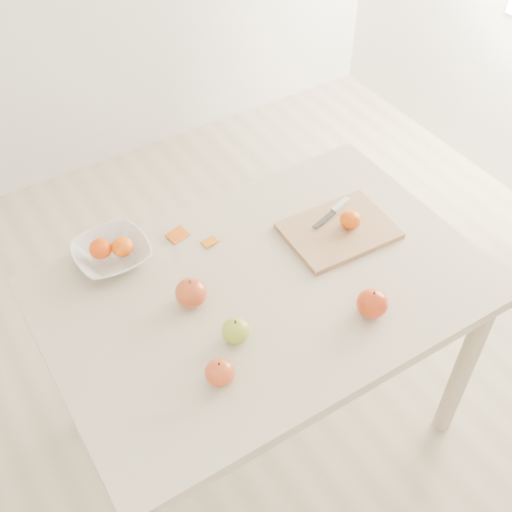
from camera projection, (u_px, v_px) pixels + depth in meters
ground at (263, 423)px, 2.30m from camera, size 3.50×3.50×0.00m
table at (265, 308)px, 1.83m from camera, size 1.20×0.80×0.75m
cutting_board at (339, 230)px, 1.90m from camera, size 0.33×0.25×0.02m
board_tangerine at (350, 220)px, 1.88m from camera, size 0.06×0.06×0.05m
fruit_bowl at (112, 254)px, 1.81m from camera, size 0.21×0.21×0.05m
bowl_tangerine_near at (101, 248)px, 1.79m from camera, size 0.06×0.06×0.06m
bowl_tangerine_far at (122, 247)px, 1.79m from camera, size 0.06×0.06×0.05m
orange_peel_a at (178, 236)px, 1.90m from camera, size 0.07×0.06×0.01m
orange_peel_b at (210, 242)px, 1.88m from camera, size 0.05×0.04×0.01m
paring_knife at (338, 208)px, 1.95m from camera, size 0.17×0.07×0.01m
apple_green at (236, 331)px, 1.61m from camera, size 0.07×0.07×0.06m
apple_red_e at (372, 303)px, 1.67m from camera, size 0.08×0.08×0.07m
apple_red_b at (191, 292)px, 1.69m from camera, size 0.09×0.09×0.08m
apple_red_c at (220, 372)px, 1.53m from camera, size 0.07×0.07×0.07m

